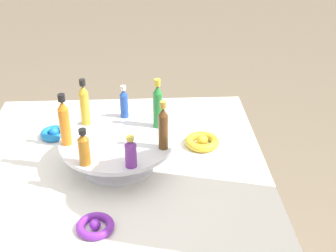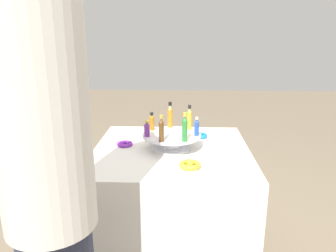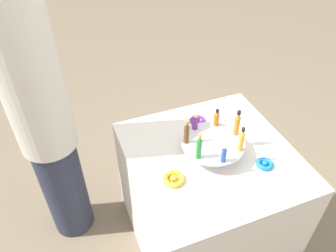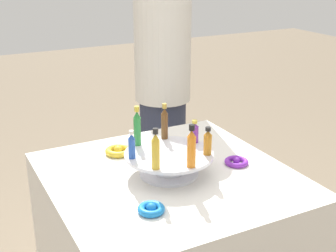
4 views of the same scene
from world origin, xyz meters
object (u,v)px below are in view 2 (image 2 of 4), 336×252
(ribbon_bow_blue, at_px, (200,135))
(bottle_purple, at_px, (147,129))
(ribbon_bow_gold, at_px, (190,165))
(bottle_blue, at_px, (197,127))
(bottle_orange, at_px, (170,116))
(person_figure, at_px, (48,183))
(bottle_brown, at_px, (161,130))
(display_stand, at_px, (171,140))
(bottle_gold, at_px, (189,118))
(bottle_green, at_px, (185,128))
(bottle_amber, at_px, (152,122))
(ribbon_bow_purple, at_px, (125,144))

(ribbon_bow_blue, bearing_deg, bottle_purple, 129.95)
(ribbon_bow_gold, bearing_deg, bottle_blue, -9.56)
(bottle_blue, distance_m, ribbon_bow_gold, 0.27)
(bottle_purple, distance_m, ribbon_bow_blue, 0.42)
(bottle_orange, distance_m, person_figure, 1.00)
(bottle_blue, relative_size, person_figure, 0.06)
(bottle_purple, height_order, ribbon_bow_blue, bottle_purple)
(bottle_purple, distance_m, bottle_brown, 0.12)
(bottle_orange, height_order, bottle_blue, bottle_orange)
(bottle_blue, relative_size, ribbon_bow_gold, 0.97)
(display_stand, distance_m, bottle_orange, 0.17)
(bottle_purple, bearing_deg, ribbon_bow_gold, -132.97)
(bottle_orange, relative_size, bottle_brown, 1.07)
(bottle_orange, distance_m, bottle_brown, 0.27)
(bottle_gold, xyz_separation_m, person_figure, (-0.89, 0.47, 0.01))
(bottle_purple, height_order, bottle_gold, bottle_gold)
(bottle_orange, bearing_deg, bottle_purple, 146.71)
(bottle_orange, xyz_separation_m, bottle_purple, (-0.18, 0.12, -0.03))
(bottle_orange, bearing_deg, person_figure, 158.76)
(ribbon_bow_gold, bearing_deg, ribbon_bow_blue, -9.23)
(bottle_green, relative_size, person_figure, 0.09)
(bottle_orange, bearing_deg, ribbon_bow_gold, -164.42)
(bottle_amber, distance_m, person_figure, 0.90)
(bottle_gold, relative_size, ribbon_bow_purple, 1.56)
(bottle_orange, relative_size, bottle_purple, 1.71)
(ribbon_bow_purple, bearing_deg, bottle_brown, -128.03)
(bottle_purple, distance_m, ribbon_bow_purple, 0.20)
(display_stand, relative_size, bottle_orange, 2.14)
(bottle_green, bearing_deg, bottle_amber, 43.86)
(bottle_green, distance_m, ribbon_bow_gold, 0.20)
(bottle_amber, xyz_separation_m, ribbon_bow_blue, (0.14, -0.29, -0.12))
(ribbon_bow_blue, bearing_deg, display_stand, 140.77)
(ribbon_bow_purple, distance_m, ribbon_bow_gold, 0.48)
(bottle_purple, xyz_separation_m, ribbon_bow_gold, (-0.21, -0.23, -0.11))
(bottle_amber, distance_m, bottle_gold, 0.22)
(bottle_amber, bearing_deg, person_figure, 163.44)
(display_stand, xyz_separation_m, bottle_amber, (0.08, 0.12, 0.08))
(bottle_orange, bearing_deg, ribbon_bow_blue, -68.21)
(person_figure, bearing_deg, bottle_green, -8.26)
(bottle_purple, relative_size, person_figure, 0.05)
(bottle_orange, bearing_deg, bottle_green, -161.86)
(bottle_amber, bearing_deg, bottle_blue, -110.43)
(display_stand, bearing_deg, bottle_gold, -46.14)
(bottle_blue, bearing_deg, bottle_orange, 43.86)
(display_stand, relative_size, bottle_purple, 3.66)
(ribbon_bow_gold, bearing_deg, bottle_purple, 47.03)
(bottle_green, bearing_deg, bottle_orange, 18.14)
(bottle_orange, distance_m, bottle_gold, 0.12)
(bottle_purple, relative_size, bottle_gold, 0.62)
(person_figure, bearing_deg, bottle_brown, -0.92)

